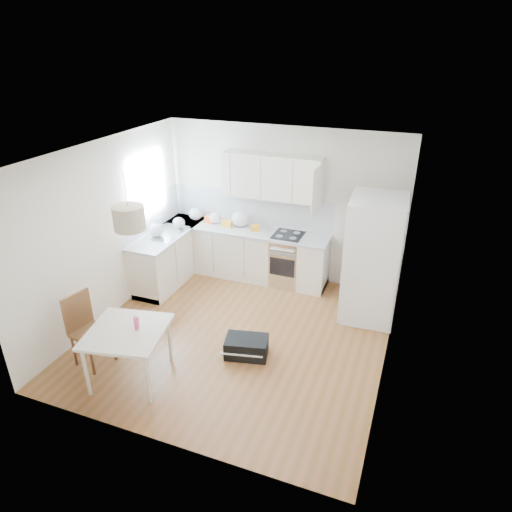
{
  "coord_description": "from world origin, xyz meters",
  "views": [
    {
      "loc": [
        2.24,
        -5.1,
        3.99
      ],
      "look_at": [
        0.15,
        0.4,
        1.15
      ],
      "focal_mm": 32.0,
      "sensor_mm": 36.0,
      "label": 1
    }
  ],
  "objects_px": {
    "refrigerator": "(374,259)",
    "dining_chair": "(91,332)",
    "dining_table": "(127,336)",
    "gym_bag": "(247,347)"
  },
  "relations": [
    {
      "from": "refrigerator",
      "to": "gym_bag",
      "type": "relative_size",
      "value": 3.33
    },
    {
      "from": "dining_table",
      "to": "dining_chair",
      "type": "relative_size",
      "value": 1.09
    },
    {
      "from": "refrigerator",
      "to": "dining_table",
      "type": "xyz_separation_m",
      "value": [
        -2.61,
        -2.63,
        -0.31
      ]
    },
    {
      "from": "dining_chair",
      "to": "gym_bag",
      "type": "bearing_deg",
      "value": 37.53
    },
    {
      "from": "dining_chair",
      "to": "refrigerator",
      "type": "bearing_deg",
      "value": 50.28
    },
    {
      "from": "refrigerator",
      "to": "dining_chair",
      "type": "height_order",
      "value": "refrigerator"
    },
    {
      "from": "dining_table",
      "to": "dining_chair",
      "type": "bearing_deg",
      "value": 161.7
    },
    {
      "from": "refrigerator",
      "to": "dining_table",
      "type": "bearing_deg",
      "value": -138.09
    },
    {
      "from": "dining_chair",
      "to": "gym_bag",
      "type": "height_order",
      "value": "dining_chair"
    },
    {
      "from": "refrigerator",
      "to": "dining_chair",
      "type": "bearing_deg",
      "value": -145.17
    }
  ]
}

